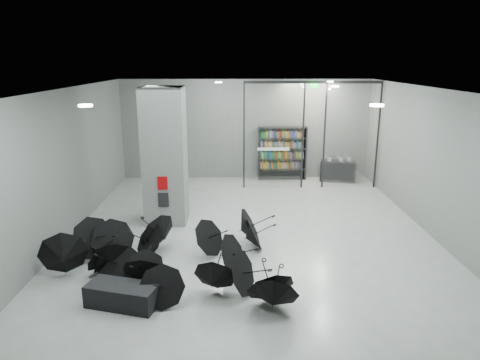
{
  "coord_description": "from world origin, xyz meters",
  "views": [
    {
      "loc": [
        -0.46,
        -10.54,
        4.72
      ],
      "look_at": [
        -0.3,
        1.5,
        1.4
      ],
      "focal_mm": 32.66,
      "sensor_mm": 36.0,
      "label": 1
    }
  ],
  "objects_px": {
    "column": "(165,156)",
    "shop_counter": "(338,171)",
    "bench": "(122,295)",
    "bookshelf": "(282,153)",
    "umbrella_cluster": "(166,261)"
  },
  "relations": [
    {
      "from": "bookshelf",
      "to": "umbrella_cluster",
      "type": "height_order",
      "value": "bookshelf"
    },
    {
      "from": "bench",
      "to": "bookshelf",
      "type": "relative_size",
      "value": 0.66
    },
    {
      "from": "shop_counter",
      "to": "umbrella_cluster",
      "type": "relative_size",
      "value": 0.24
    },
    {
      "from": "column",
      "to": "shop_counter",
      "type": "height_order",
      "value": "column"
    },
    {
      "from": "column",
      "to": "bookshelf",
      "type": "relative_size",
      "value": 1.87
    },
    {
      "from": "column",
      "to": "bookshelf",
      "type": "bearing_deg",
      "value": 50.06
    },
    {
      "from": "column",
      "to": "shop_counter",
      "type": "relative_size",
      "value": 2.9
    },
    {
      "from": "shop_counter",
      "to": "umbrella_cluster",
      "type": "bearing_deg",
      "value": -113.71
    },
    {
      "from": "column",
      "to": "bookshelf",
      "type": "distance_m",
      "value": 6.26
    },
    {
      "from": "bench",
      "to": "umbrella_cluster",
      "type": "xyz_separation_m",
      "value": [
        0.66,
        1.36,
        0.09
      ]
    },
    {
      "from": "column",
      "to": "umbrella_cluster",
      "type": "bearing_deg",
      "value": -82.22
    },
    {
      "from": "bookshelf",
      "to": "column",
      "type": "bearing_deg",
      "value": -129.66
    },
    {
      "from": "shop_counter",
      "to": "umbrella_cluster",
      "type": "distance_m",
      "value": 9.69
    },
    {
      "from": "umbrella_cluster",
      "to": "bench",
      "type": "bearing_deg",
      "value": -115.84
    },
    {
      "from": "column",
      "to": "shop_counter",
      "type": "bearing_deg",
      "value": 35.28
    }
  ]
}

